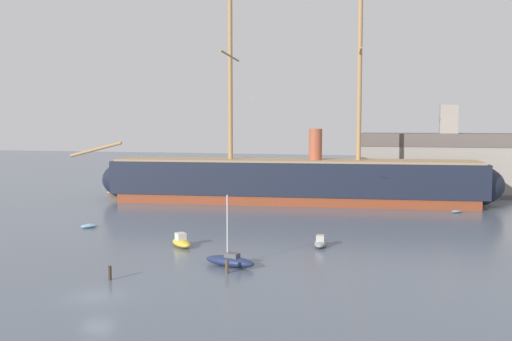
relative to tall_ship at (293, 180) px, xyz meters
name	(u,v)px	position (x,y,z in m)	size (l,w,h in m)	color
ground_plane	(97,296)	(-4.53, -54.16, -3.78)	(400.00, 400.00, 0.00)	slate
tall_ship	(293,180)	(0.00, 0.00, 0.00)	(73.17, 16.82, 35.21)	brown
sailboat_foreground_right	(230,260)	(2.57, -42.84, -3.22)	(5.35, 2.68, 6.69)	#1E284C
motorboat_near_centre	(181,242)	(-5.03, -36.19, -3.26)	(3.55, 3.51, 1.48)	gold
dinghy_mid_left	(89,226)	(-20.67, -29.00, -3.53)	(2.08, 2.16, 0.49)	#7FB2D6
motorboat_mid_right	(320,243)	(9.46, -32.37, -3.32)	(1.49, 3.20, 1.31)	gray
motorboat_far_left	(119,192)	(-33.11, 1.63, -3.10)	(4.95, 3.27, 1.92)	orange
dinghy_far_right	(457,211)	(25.62, -4.04, -3.55)	(2.02, 1.91, 0.46)	gray
mooring_piling_nearest	(227,266)	(3.05, -45.23, -3.15)	(0.31, 0.31, 1.25)	#4C3D2D
mooring_piling_left_pair	(110,273)	(-5.89, -49.81, -3.17)	(0.28, 0.28, 1.21)	#382B1E
dockside_warehouse_right	(477,164)	(31.02, 20.22, 1.92)	(46.36, 14.28, 16.75)	#565659
seagull_in_flight	(254,98)	(1.26, -29.53, 12.36)	(1.06, 0.41, 0.13)	silver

